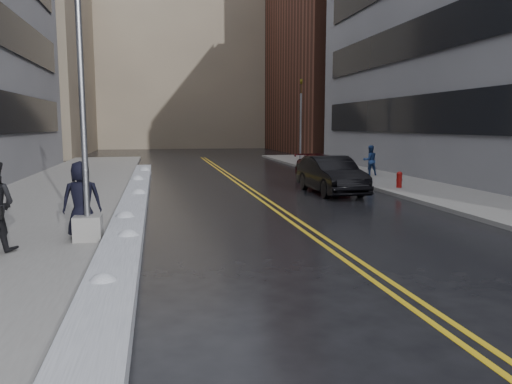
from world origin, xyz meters
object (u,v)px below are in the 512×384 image
car_black (331,175)px  traffic_signal (301,118)px  pedestrian_east (370,160)px  fire_hydrant (399,179)px  pedestrian_c (82,199)px  car_maroon (322,168)px  lamppost (84,142)px

car_black → traffic_signal: bearing=77.8°
pedestrian_east → fire_hydrant: bearing=80.6°
fire_hydrant → traffic_signal: 14.30m
pedestrian_c → pedestrian_east: bearing=-142.2°
pedestrian_east → car_maroon: (-3.01, -0.61, -0.31)m
traffic_signal → pedestrian_east: 8.99m
fire_hydrant → pedestrian_c: pedestrian_c is taller
fire_hydrant → traffic_signal: (-0.50, 14.00, 2.85)m
pedestrian_east → car_maroon: pedestrian_east is taller
fire_hydrant → car_maroon: car_maroon is taller
traffic_signal → pedestrian_east: bearing=-79.8°
lamppost → fire_hydrant: 14.81m
fire_hydrant → car_maroon: bearing=112.2°
car_black → car_maroon: bearing=74.5°
pedestrian_east → car_black: size_ratio=0.34×
fire_hydrant → car_black: (-3.27, -0.19, 0.25)m
pedestrian_east → car_maroon: 3.09m
traffic_signal → pedestrian_east: (1.53, -8.52, -2.42)m
lamppost → car_black: lamppost is taller
fire_hydrant → pedestrian_east: (1.03, 5.48, 0.43)m
pedestrian_east → lamppost: bearing=46.6°
fire_hydrant → pedestrian_c: 14.64m
fire_hydrant → pedestrian_east: 5.59m
lamppost → traffic_signal: lamppost is taller
traffic_signal → pedestrian_east: size_ratio=3.60×
lamppost → pedestrian_c: size_ratio=4.00×
traffic_signal → car_black: size_ratio=1.24×
pedestrian_c → pedestrian_east: (13.50, 13.15, -0.12)m
pedestrian_east → car_maroon: bearing=12.7°
traffic_signal → pedestrian_c: 24.86m
pedestrian_c → pedestrian_east: pedestrian_c is taller
pedestrian_c → lamppost: bearing=109.7°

